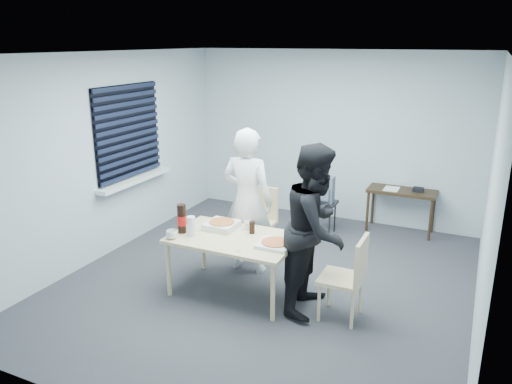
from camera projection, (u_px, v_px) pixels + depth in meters
The scene contains 19 objects.
room at pixel (131, 140), 6.71m from camera, with size 5.00×5.00×5.00m.
dining_table at pixel (234, 242), 5.47m from camera, with size 1.37×0.87×0.67m.
chair_far at pixel (260, 216), 6.55m from camera, with size 0.42×0.42×0.89m.
chair_right at pixel (350, 273), 4.96m from camera, with size 0.42×0.42×0.89m.
person_white at pixel (247, 201), 5.97m from camera, with size 0.65×0.42×1.77m, color silver.
person_black at pixel (316, 229), 5.09m from camera, with size 0.86×0.47×1.77m, color black.
side_table at pixel (402, 195), 7.25m from camera, with size 0.97×0.43×0.65m.
stool at pixel (324, 209), 7.24m from camera, with size 0.35×0.35×0.49m.
backpack at pixel (324, 190), 7.14m from camera, with size 0.27×0.20×0.38m.
pizza_box_a at pixel (222, 225), 5.69m from camera, with size 0.34×0.34×0.08m.
pizza_box_b at pixel (275, 244), 5.21m from camera, with size 0.34×0.34×0.05m.
mug_a at pixel (172, 235), 5.39m from camera, with size 0.12×0.12×0.10m, color white.
mug_b at pixel (248, 225), 5.66m from camera, with size 0.10×0.10×0.09m, color white.
cola_glass at pixel (252, 227), 5.54m from camera, with size 0.06×0.06×0.14m, color black.
soda_bottle at pixel (182, 219), 5.53m from camera, with size 0.10×0.10×0.33m.
plastic_cups at pixel (191, 226), 5.46m from camera, with size 0.09×0.09×0.22m, color silver.
rubber_band at pixel (238, 251), 5.08m from camera, with size 0.05×0.05×0.00m, color red.
papers at pixel (391, 189), 7.27m from camera, with size 0.21×0.28×0.00m, color white.
black_box at pixel (418, 190), 7.13m from camera, with size 0.15×0.10×0.06m, color black.
Camera 1 is at (2.13, -4.89, 2.73)m, focal length 35.00 mm.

